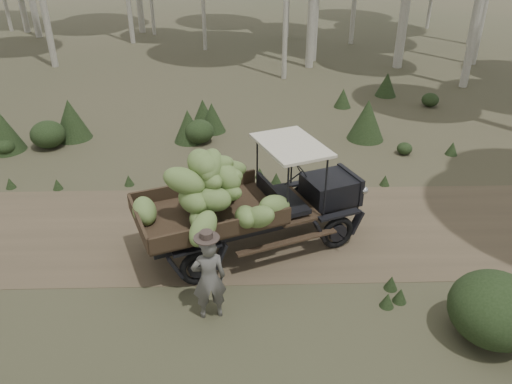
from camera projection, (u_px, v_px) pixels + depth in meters
ground at (196, 231)px, 11.58m from camera, size 120.00×120.00×0.00m
dirt_track at (196, 231)px, 11.57m from camera, size 70.00×4.00×0.01m
banana_truck at (235, 194)px, 10.13m from camera, size 5.19×3.48×2.54m
farmer at (209, 278)px, 8.71m from camera, size 0.67×0.52×1.81m
undergrowth at (121, 220)px, 10.94m from camera, size 20.18×22.41×1.39m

